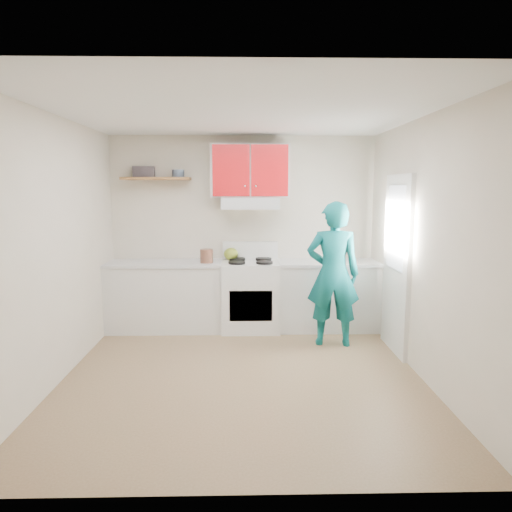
{
  "coord_description": "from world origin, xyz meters",
  "views": [
    {
      "loc": [
        0.03,
        -4.56,
        1.9
      ],
      "look_at": [
        0.15,
        0.55,
        1.15
      ],
      "focal_mm": 32.78,
      "sensor_mm": 36.0,
      "label": 1
    }
  ],
  "objects_px": {
    "kettle": "(231,254)",
    "crock": "(207,257)",
    "stove": "(251,296)",
    "tin": "(178,173)",
    "person": "(333,274)"
  },
  "relations": [
    {
      "from": "crock",
      "to": "kettle",
      "type": "bearing_deg",
      "value": 38.12
    },
    {
      "from": "crock",
      "to": "person",
      "type": "bearing_deg",
      "value": -20.2
    },
    {
      "from": "stove",
      "to": "person",
      "type": "xyz_separation_m",
      "value": [
        0.99,
        -0.64,
        0.41
      ]
    },
    {
      "from": "kettle",
      "to": "crock",
      "type": "relative_size",
      "value": 0.97
    },
    {
      "from": "kettle",
      "to": "person",
      "type": "xyz_separation_m",
      "value": [
        1.25,
        -0.82,
        -0.13
      ]
    },
    {
      "from": "kettle",
      "to": "stove",
      "type": "bearing_deg",
      "value": -52.91
    },
    {
      "from": "tin",
      "to": "kettle",
      "type": "xyz_separation_m",
      "value": [
        0.69,
        0.03,
        -1.08
      ]
    },
    {
      "from": "stove",
      "to": "kettle",
      "type": "distance_m",
      "value": 0.63
    },
    {
      "from": "tin",
      "to": "person",
      "type": "bearing_deg",
      "value": -22.22
    },
    {
      "from": "kettle",
      "to": "crock",
      "type": "xyz_separation_m",
      "value": [
        -0.31,
        -0.25,
        -0.0
      ]
    },
    {
      "from": "kettle",
      "to": "tin",
      "type": "bearing_deg",
      "value": 162.94
    },
    {
      "from": "stove",
      "to": "tin",
      "type": "relative_size",
      "value": 5.71
    },
    {
      "from": "stove",
      "to": "tin",
      "type": "xyz_separation_m",
      "value": [
        -0.95,
        0.15,
        1.63
      ]
    },
    {
      "from": "stove",
      "to": "person",
      "type": "bearing_deg",
      "value": -33.19
    },
    {
      "from": "crock",
      "to": "stove",
      "type": "bearing_deg",
      "value": 6.84
    }
  ]
}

